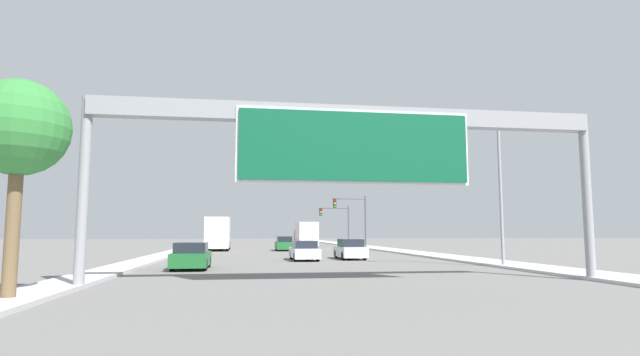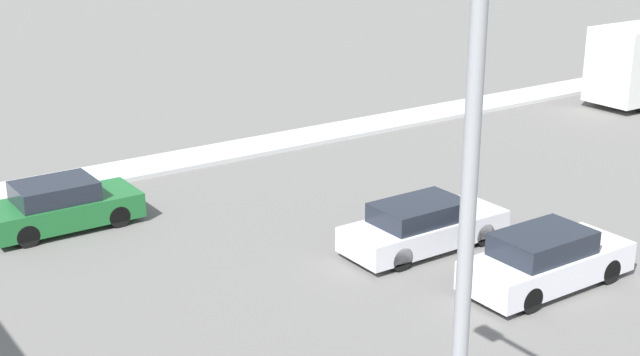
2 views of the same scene
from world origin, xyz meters
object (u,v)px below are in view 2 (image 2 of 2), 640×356
at_px(car_near_left, 61,206).
at_px(car_near_right, 546,260).
at_px(car_near_center, 423,226).
at_px(street_lamp_right, 445,287).

height_order(car_near_left, car_near_right, car_near_right).
bearing_deg(car_near_right, car_near_left, -141.23).
bearing_deg(car_near_center, car_near_right, 14.67).
bearing_deg(street_lamp_right, car_near_center, 139.54).
height_order(car_near_right, street_lamp_right, street_lamp_right).
height_order(car_near_center, car_near_right, car_near_right).
xyz_separation_m(car_near_left, car_near_right, (10.50, 8.43, 0.02)).
relative_size(car_near_left, car_near_right, 0.94).
height_order(car_near_center, car_near_left, car_near_left).
xyz_separation_m(car_near_center, car_near_right, (3.50, 0.92, 0.04)).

